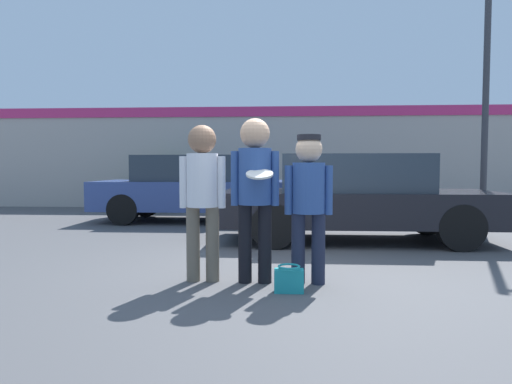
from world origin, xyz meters
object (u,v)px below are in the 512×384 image
person_middle_with_frisbee (255,184)px  person_right (309,195)px  parked_car_far (191,188)px  handbag (289,279)px  person_left (202,188)px  street_lamp (503,44)px  shrub (161,184)px  parked_car_near (356,197)px

person_middle_with_frisbee → person_right: size_ratio=1.11×
parked_car_far → handbag: 6.46m
person_right → handbag: bearing=-120.4°
person_right → handbag: person_right is taller
person_left → street_lamp: street_lamp is taller
person_left → street_lamp: size_ratio=0.30×
person_middle_with_frisbee → street_lamp: size_ratio=0.31×
person_left → parked_car_far: size_ratio=0.40×
shrub → handbag: shrub is taller
street_lamp → handbag: street_lamp is taller
person_middle_with_frisbee → shrub: bearing=112.0°
person_middle_with_frisbee → parked_car_near: bearing=62.2°
person_left → handbag: person_left is taller
shrub → handbag: (3.69, -8.59, -0.64)m
handbag → street_lamp: bearing=47.4°
handbag → parked_car_far: bearing=110.7°
person_right → handbag: (-0.21, -0.36, -0.84)m
parked_car_far → handbag: bearing=-69.3°
parked_car_far → shrub: bearing=118.8°
person_left → person_middle_with_frisbee: person_middle_with_frisbee is taller
parked_car_far → person_left: bearing=-76.9°
person_right → handbag: size_ratio=5.44×
person_middle_with_frisbee → shrub: size_ratio=1.17×
person_middle_with_frisbee → parked_car_far: 5.95m
street_lamp → person_left: bearing=-141.4°
handbag → parked_car_near: bearing=70.4°
parked_car_far → street_lamp: size_ratio=0.76×
parked_car_near → shrub: bearing=132.6°
shrub → person_left: bearing=-71.6°
person_right → parked_car_near: (0.96, 2.94, -0.22)m
parked_car_far → handbag: size_ratio=14.60×
person_left → person_right: person_left is taller
parked_car_near → shrub: (-4.86, 5.28, 0.02)m
parked_car_far → shrub: size_ratio=2.82×
handbag → shrub: bearing=113.2°
person_middle_with_frisbee → person_right: bearing=-1.0°
person_left → person_right: bearing=-1.9°
shrub → handbag: bearing=-66.8°
person_middle_with_frisbee → parked_car_near: 3.33m
parked_car_near → parked_car_far: size_ratio=1.05×
person_right → parked_car_far: size_ratio=0.37×
person_left → street_lamp: 6.94m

